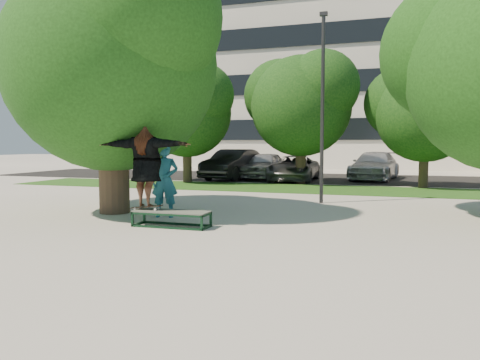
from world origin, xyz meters
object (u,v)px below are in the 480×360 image
(tree_left, at_px, (111,53))
(car_dark, at_px, (233,164))
(lamppost, at_px, (322,106))
(grind_box, at_px, (172,219))
(bystander, at_px, (165,180))
(car_silver_b, at_px, (374,166))
(car_silver_a, at_px, (264,165))
(car_grey, at_px, (294,168))

(tree_left, relative_size, car_dark, 1.44)
(tree_left, relative_size, lamppost, 1.16)
(lamppost, xyz_separation_m, grind_box, (-2.69, -5.51, -2.96))
(tree_left, bearing_deg, car_dark, 93.22)
(lamppost, xyz_separation_m, bystander, (-3.50, -4.25, -2.18))
(lamppost, bearing_deg, car_silver_b, 83.11)
(car_silver_a, bearing_deg, car_dark, -147.73)
(bystander, height_order, car_silver_a, bystander)
(lamppost, relative_size, car_dark, 1.24)
(car_silver_b, bearing_deg, car_grey, -141.62)
(tree_left, relative_size, car_silver_a, 1.63)
(tree_left, distance_m, bystander, 3.90)
(car_silver_a, height_order, car_grey, car_silver_a)
(bystander, xyz_separation_m, car_silver_b, (4.80, 15.03, -0.23))
(lamppost, bearing_deg, car_grey, 107.14)
(car_silver_a, distance_m, car_dark, 1.75)
(tree_left, xyz_separation_m, car_dark, (-0.71, 12.58, -3.61))
(lamppost, relative_size, bystander, 3.14)
(tree_left, height_order, grind_box, tree_left)
(car_silver_a, bearing_deg, bystander, -84.26)
(grind_box, bearing_deg, tree_left, 148.25)
(lamppost, relative_size, grind_box, 3.39)
(tree_left, xyz_separation_m, lamppost, (5.29, 3.91, -1.27))
(grind_box, bearing_deg, car_silver_a, 96.83)
(tree_left, distance_m, lamppost, 6.70)
(tree_left, distance_m, car_silver_b, 16.51)
(bystander, xyz_separation_m, car_dark, (-2.50, 12.93, -0.16))
(car_silver_a, distance_m, car_silver_b, 5.93)
(car_silver_a, xyz_separation_m, car_dark, (-1.50, -0.89, 0.07))
(car_dark, bearing_deg, grind_box, -69.67)
(car_dark, relative_size, car_grey, 1.05)
(bystander, bearing_deg, car_grey, 71.08)
(car_silver_a, xyz_separation_m, car_silver_b, (5.80, 1.21, 0.00))
(car_silver_b, bearing_deg, bystander, -99.50)
(car_dark, bearing_deg, car_silver_a, 37.89)
(grind_box, distance_m, car_dark, 14.58)
(bystander, bearing_deg, car_silver_b, 57.30)
(grind_box, relative_size, car_grey, 0.38)
(car_dark, relative_size, car_silver_b, 0.96)
(grind_box, bearing_deg, lamppost, 63.97)
(grind_box, height_order, bystander, bystander)
(car_dark, bearing_deg, car_grey, 4.23)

